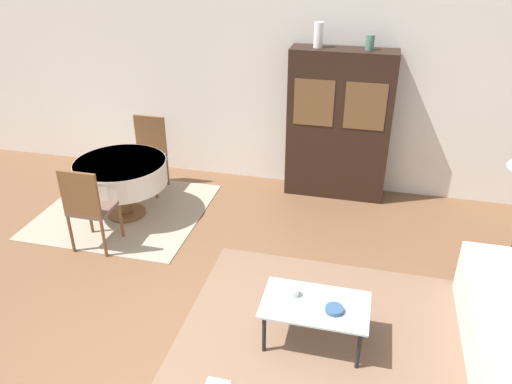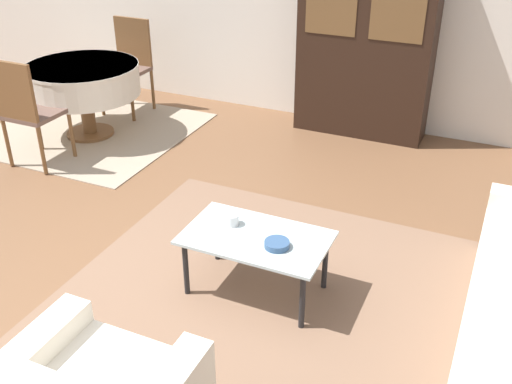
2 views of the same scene
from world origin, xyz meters
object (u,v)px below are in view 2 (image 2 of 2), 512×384
at_px(display_cabinet, 366,38).
at_px(dining_chair_near, 26,107).
at_px(dining_table, 83,80).
at_px(bowl, 277,244).
at_px(coffee_table, 256,242).
at_px(dining_chair_far, 129,60).
at_px(cup, 232,219).

bearing_deg(display_cabinet, dining_chair_near, -141.13).
height_order(dining_table, bowl, dining_table).
height_order(dining_chair_near, bowl, dining_chair_near).
relative_size(coffee_table, dining_table, 0.82).
bearing_deg(dining_chair_far, bowl, 138.35).
bearing_deg(dining_chair_far, display_cabinet, -169.74).
bearing_deg(coffee_table, cup, 161.94).
xyz_separation_m(cup, bowl, (0.37, -0.12, -0.02)).
relative_size(cup, bowl, 0.59).
bearing_deg(dining_chair_near, display_cabinet, 38.87).
bearing_deg(cup, coffee_table, -18.06).
height_order(display_cabinet, dining_table, display_cabinet).
xyz_separation_m(display_cabinet, bowl, (0.28, -2.95, -0.53)).
bearing_deg(dining_table, dining_chair_near, -90.00).
distance_m(dining_chair_far, cup, 3.40).
bearing_deg(dining_chair_near, cup, -18.16).
relative_size(dining_chair_near, bowl, 6.49).
height_order(dining_chair_near, cup, dining_chair_near).
relative_size(dining_table, cup, 12.31).
distance_m(dining_chair_near, cup, 2.56).
bearing_deg(display_cabinet, coffee_table, -87.63).
bearing_deg(dining_chair_far, dining_table, 90.00).
xyz_separation_m(display_cabinet, dining_chair_far, (-2.52, -0.46, -0.41)).
bearing_deg(display_cabinet, dining_chair_far, -169.74).
relative_size(display_cabinet, bowl, 12.61).
height_order(coffee_table, cup, cup).
bearing_deg(dining_chair_near, bowl, -18.17).
distance_m(coffee_table, display_cabinet, 2.95).
xyz_separation_m(dining_table, dining_chair_near, (-0.00, -0.79, -0.01)).
distance_m(coffee_table, bowl, 0.19).
relative_size(dining_chair_far, cup, 11.09).
distance_m(coffee_table, cup, 0.23).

